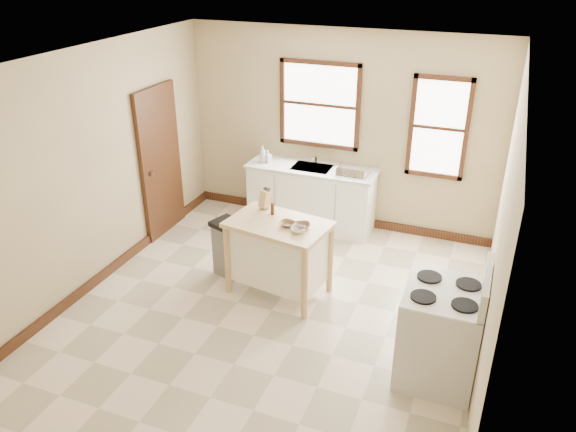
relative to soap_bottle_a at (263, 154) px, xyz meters
The scene contains 23 objects.
floor 2.59m from the soap_bottle_a, 64.25° to the right, with size 5.00×5.00×0.00m, color #F5DFC2.
ceiling 2.95m from the soap_bottle_a, 64.25° to the right, with size 5.00×5.00×0.00m, color white.
wall_back 1.15m from the soap_bottle_a, 19.64° to the left, with size 4.50×0.04×2.80m, color tan.
wall_left 2.48m from the soap_bottle_a, 119.80° to the right, with size 0.04×5.00×2.80m, color tan.
wall_right 3.93m from the soap_bottle_a, 33.05° to the right, with size 0.04×5.00×2.80m, color tan.
window_main 1.07m from the soap_bottle_a, 25.47° to the left, with size 1.17×0.06×1.22m, color black, non-canonical shape.
window_side 2.47m from the soap_bottle_a, ahead, with size 0.77×0.06×1.37m, color black, non-canonical shape.
door_left 1.45m from the soap_bottle_a, 144.81° to the right, with size 0.06×0.90×2.10m, color black.
baseboard_back 1.46m from the soap_bottle_a, 18.14° to the left, with size 4.50×0.04×0.12m, color black.
baseboard_left 2.63m from the soap_bottle_a, 119.18° to the right, with size 0.04×5.00×0.12m, color black.
sink_counter 0.93m from the soap_bottle_a, ahead, with size 1.86×0.62×0.92m, color white, non-canonical shape.
faucet 0.77m from the soap_bottle_a, 18.73° to the left, with size 0.03×0.03×0.22m, color silver.
soap_bottle_a is the anchor object (origin of this frame).
soap_bottle_b 0.08m from the soap_bottle_a, 20.86° to the left, with size 0.08×0.08×0.18m, color #B2B2B2.
dish_rack 1.35m from the soap_bottle_a, ahead, with size 0.43×0.32×0.11m, color silver, non-canonical shape.
kitchen_island 2.06m from the soap_bottle_a, 61.12° to the right, with size 1.13×0.72×0.93m, color tan, non-canonical shape.
knife_block 1.57m from the soap_bottle_a, 65.32° to the right, with size 0.10×0.10×0.20m, color tan, non-canonical shape.
pepper_grinder 1.76m from the soap_bottle_a, 62.62° to the right, with size 0.04×0.04×0.15m, color #3D2210.
bowl_a 2.07m from the soap_bottle_a, 58.71° to the right, with size 0.17×0.17×0.04m, color brown.
bowl_b 2.14m from the soap_bottle_a, 54.31° to the right, with size 0.17×0.17×0.04m, color brown.
bowl_c 2.24m from the soap_bottle_a, 56.34° to the right, with size 0.17×0.17×0.05m, color white.
trash_bin 1.73m from the soap_bottle_a, 81.92° to the right, with size 0.38×0.32×0.73m, color slate, non-canonical shape.
gas_stove 3.87m from the soap_bottle_a, 40.78° to the right, with size 0.77×0.78×1.23m, color silver, non-canonical shape.
Camera 1 is at (2.10, -4.85, 3.80)m, focal length 35.00 mm.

